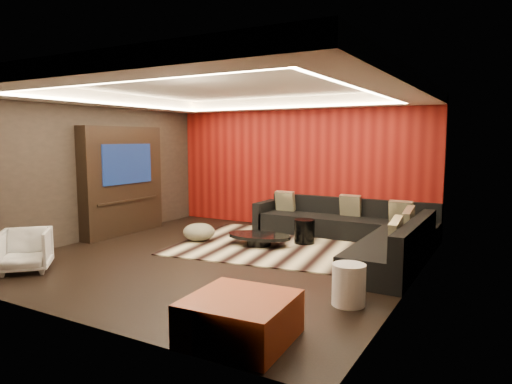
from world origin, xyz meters
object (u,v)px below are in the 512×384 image
Objects in this scene: sectional_sofa at (359,233)px; armchair at (25,250)px; orange_ottoman at (240,319)px; white_side_table at (349,285)px; drum_stool at (304,231)px; coffee_table at (259,240)px.

armchair is at bearing -134.12° from sectional_sofa.
white_side_table is at bearing 66.88° from orange_ottoman.
drum_stool is 4.66m from armchair.
white_side_table is (1.71, -2.63, 0.00)m from drum_stool.
orange_ottoman is (1.10, -4.07, -0.03)m from drum_stool.
coffee_table is 0.87m from drum_stool.
white_side_table reaches higher than drum_stool.
drum_stool is at bearing 105.09° from orange_ottoman.
white_side_table is 4.71m from armchair.
drum_stool is 0.46× the size of orange_ottoman.
sectional_sofa is at bearing 91.97° from orange_ottoman.
sectional_sofa is (1.60, 0.86, 0.14)m from coffee_table.
drum_stool reaches higher than coffee_table.
orange_ottoman is at bearing -113.12° from white_side_table.
coffee_table is at bearing -139.13° from drum_stool.
white_side_table is 0.51× the size of orange_ottoman.
drum_stool reaches higher than orange_ottoman.
sectional_sofa is at bearing 28.33° from coffee_table.
drum_stool is 0.12× the size of sectional_sofa.
white_side_table reaches higher than coffee_table.
white_side_table is at bearing -41.05° from coffee_table.
orange_ottoman is at bearing -50.76° from armchair.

